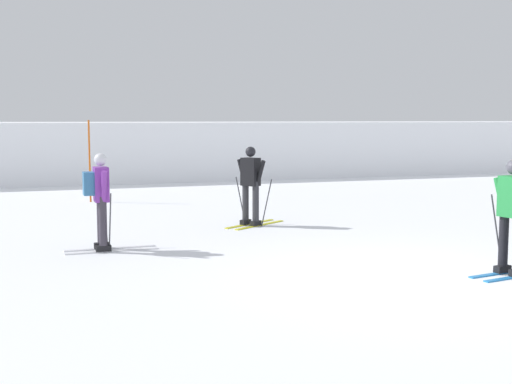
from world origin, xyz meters
The scene contains 5 objects.
ground_plane centered at (0.00, 0.00, 0.00)m, with size 120.00×120.00×0.00m, color white.
far_snow_ridge centered at (0.00, 19.52, 1.08)m, with size 80.00×8.03×2.16m, color white.
skier_black centered at (-0.63, 5.40, 0.92)m, with size 1.54×1.19×1.71m.
skier_purple centered at (-3.98, 3.56, 0.95)m, with size 1.61×1.00×1.71m.
trail_marker_pole centered at (-3.57, 10.80, 1.13)m, with size 0.05×0.05×2.27m, color #C65614.
Camera 1 is at (-5.07, -8.31, 2.30)m, focal length 47.34 mm.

